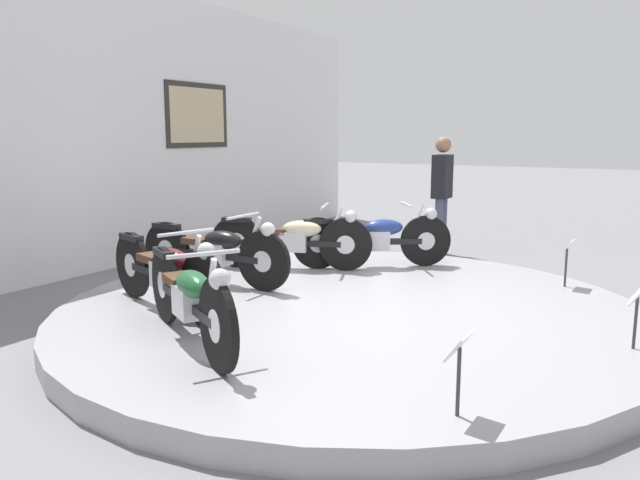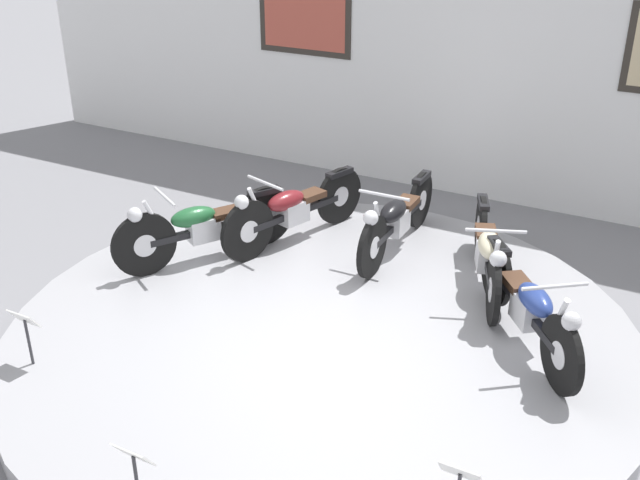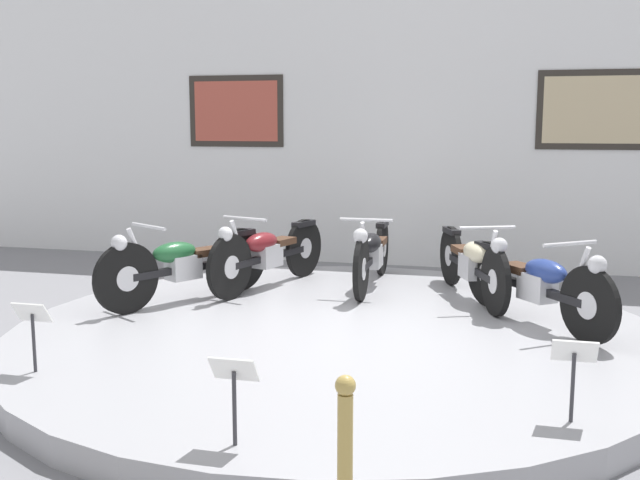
{
  "view_description": "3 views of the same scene",
  "coord_description": "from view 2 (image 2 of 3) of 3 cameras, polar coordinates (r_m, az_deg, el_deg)",
  "views": [
    {
      "loc": [
        -5.19,
        -2.71,
        1.84
      ],
      "look_at": [
        -0.26,
        0.2,
        0.86
      ],
      "focal_mm": 35.0,
      "sensor_mm": 36.0,
      "label": 1
    },
    {
      "loc": [
        2.68,
        -5.04,
        3.82
      ],
      "look_at": [
        -0.09,
        0.13,
        0.97
      ],
      "focal_mm": 42.0,
      "sensor_mm": 36.0,
      "label": 2
    },
    {
      "loc": [
        1.42,
        -6.12,
        1.96
      ],
      "look_at": [
        -0.2,
        0.22,
        0.93
      ],
      "focal_mm": 42.0,
      "sensor_mm": 36.0,
      "label": 3
    }
  ],
  "objects": [
    {
      "name": "ground_plane",
      "position": [
        6.87,
        0.14,
        -7.82
      ],
      "size": [
        60.0,
        60.0,
        0.0
      ],
      "primitive_type": "plane",
      "color": "slate"
    },
    {
      "name": "display_platform",
      "position": [
        6.81,
        0.14,
        -7.13
      ],
      "size": [
        5.62,
        5.62,
        0.2
      ],
      "primitive_type": "cylinder",
      "color": "#99999E",
      "rests_on": "ground_plane"
    },
    {
      "name": "back_wall",
      "position": [
        9.71,
        11.98,
        14.17
      ],
      "size": [
        14.0,
        0.22,
        3.84
      ],
      "color": "white",
      "rests_on": "ground_plane"
    },
    {
      "name": "motorcycle_green",
      "position": [
        7.77,
        -8.9,
        1.14
      ],
      "size": [
        1.07,
        1.77,
        0.81
      ],
      "color": "black",
      "rests_on": "display_platform"
    },
    {
      "name": "motorcycle_maroon",
      "position": [
        8.09,
        -2.07,
        2.44
      ],
      "size": [
        0.72,
        1.94,
        0.81
      ],
      "color": "black",
      "rests_on": "display_platform"
    },
    {
      "name": "motorcycle_black",
      "position": [
        7.92,
        5.86,
        1.71
      ],
      "size": [
        0.54,
        1.99,
        0.8
      ],
      "color": "black",
      "rests_on": "display_platform"
    },
    {
      "name": "motorcycle_cream",
      "position": [
        7.34,
        12.66,
        -0.86
      ],
      "size": [
        0.81,
        1.87,
        0.8
      ],
      "color": "black",
      "rests_on": "display_platform"
    },
    {
      "name": "motorcycle_blue",
      "position": [
        6.53,
        15.62,
        -4.83
      ],
      "size": [
        1.25,
        1.61,
        0.79
      ],
      "color": "black",
      "rests_on": "display_platform"
    },
    {
      "name": "info_placard_front_left",
      "position": [
        6.5,
        -21.52,
        -6.1
      ],
      "size": [
        0.26,
        0.11,
        0.51
      ],
      "color": "#333338",
      "rests_on": "display_platform"
    },
    {
      "name": "info_placard_front_centre",
      "position": [
        4.94,
        -13.98,
        -16.16
      ],
      "size": [
        0.26,
        0.11,
        0.51
      ],
      "color": "#333338",
      "rests_on": "display_platform"
    }
  ]
}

